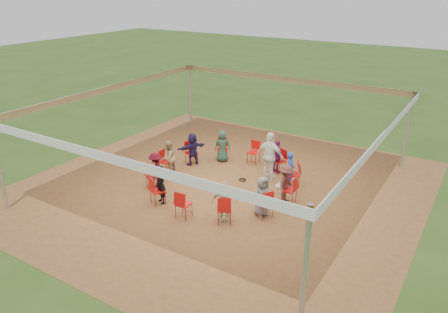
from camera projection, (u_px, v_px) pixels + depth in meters
The scene contains 28 objects.
ground at pixel (223, 186), 15.39m from camera, with size 80.00×80.00×0.00m, color #2B4916.
dirt_patch at pixel (223, 186), 15.39m from camera, with size 13.00×13.00×0.00m, color brown.
tent at pixel (223, 122), 14.50m from camera, with size 10.33×10.33×3.00m.
chair_0 at pixel (289, 190), 14.12m from camera, with size 0.42×0.44×0.90m, color red, non-canonical shape.
chair_1 at pixel (293, 174), 15.26m from camera, with size 0.42×0.44×0.90m, color red, non-canonical shape.
chair_2 at pixel (279, 161), 16.39m from camera, with size 0.42×0.44×0.90m, color red, non-canonical shape.
chair_3 at pixel (254, 152), 17.21m from camera, with size 0.42×0.44×0.90m, color red, non-canonical shape.
chair_4 at pixel (222, 150), 17.50m from camera, with size 0.42×0.44×0.90m, color red, non-canonical shape.
chair_5 at pixel (191, 153), 17.18m from camera, with size 0.42×0.44×0.90m, color red, non-canonical shape.
chair_6 at pixel (166, 162), 16.34m from camera, with size 0.42×0.44×0.90m, color red, non-canonical shape.
chair_7 at pixel (153, 175), 15.19m from camera, with size 0.42×0.44×0.90m, color red, non-canonical shape.
chair_8 at pixel (158, 191), 14.06m from camera, with size 0.42×0.44×0.90m, color red, non-canonical shape.
chair_9 at pixel (184, 204), 13.24m from camera, with size 0.42×0.44×0.90m, color red, non-canonical shape.
chair_10 at pixel (224, 209), 12.95m from camera, with size 0.42×0.44×0.90m, color red, non-canonical shape.
chair_11 at pixel (264, 204), 13.27m from camera, with size 0.42×0.44×0.90m, color red, non-canonical shape.
person_seated_0 at pixel (286, 184), 14.10m from camera, with size 0.83×0.41×1.28m, color #562D29.
person_seated_1 at pixel (290, 169), 15.18m from camera, with size 0.47×0.31×1.28m, color #223FA4.
person_seated_2 at pixel (277, 157), 16.26m from camera, with size 0.75×0.38×1.28m, color #7D1C59.
person_seated_3 at pixel (222, 146), 17.32m from camera, with size 0.63×0.35×1.28m, color #274837.
person_seated_4 at pixel (193, 149), 17.01m from camera, with size 1.19×0.44×1.28m, color #1E1946.
person_seated_5 at pixel (168, 157), 16.21m from camera, with size 0.62×0.36×1.28m, color tan.
person_seated_6 at pixel (156, 170), 15.12m from camera, with size 0.83×0.41×1.28m, color #410912.
person_seated_7 at pixel (161, 185), 14.04m from camera, with size 0.47×0.31×1.28m, color black.
person_seated_8 at pixel (224, 201), 12.99m from camera, with size 0.75×0.38×1.28m, color #BAB3A5.
person_seated_9 at pixel (262, 196), 13.29m from camera, with size 0.63×0.35×1.28m, color slate.
standing_person at pixel (270, 156), 15.66m from camera, with size 1.04×0.53×1.78m, color white.
cable_coil at pixel (243, 180), 15.85m from camera, with size 0.30×0.30×0.03m.
laptop at pixel (282, 184), 14.18m from camera, with size 0.29×0.35×0.24m.
Camera 1 is at (7.37, -11.76, 6.76)m, focal length 35.00 mm.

